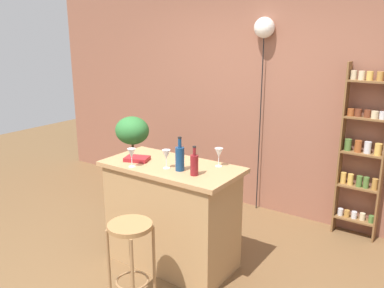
{
  "coord_description": "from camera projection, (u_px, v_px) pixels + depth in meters",
  "views": [
    {
      "loc": [
        2.06,
        -2.37,
        2.07
      ],
      "look_at": [
        0.05,
        0.55,
        1.1
      ],
      "focal_mm": 37.7,
      "sensor_mm": 36.0,
      "label": 1
    }
  ],
  "objects": [
    {
      "name": "plant_stool",
      "position": [
        135.0,
        190.0,
        4.89
      ],
      "size": [
        0.31,
        0.31,
        0.48
      ],
      "primitive_type": "cylinder",
      "color": "#2D2823",
      "rests_on": "ground"
    },
    {
      "name": "back_wall",
      "position": [
        256.0,
        93.0,
        4.74
      ],
      "size": [
        6.4,
        0.1,
        2.8
      ],
      "primitive_type": "cube",
      "color": "#8C5642",
      "rests_on": "ground"
    },
    {
      "name": "cookbook",
      "position": [
        137.0,
        159.0,
        3.66
      ],
      "size": [
        0.25,
        0.21,
        0.03
      ],
      "primitive_type": "cube",
      "rotation": [
        0.0,
        0.0,
        0.35
      ],
      "color": "maroon",
      "rests_on": "kitchen_counter"
    },
    {
      "name": "bar_stool",
      "position": [
        131.0,
        246.0,
        3.04
      ],
      "size": [
        0.34,
        0.34,
        0.71
      ],
      "color": "#997047",
      "rests_on": "ground"
    },
    {
      "name": "bottle_olive_oil",
      "position": [
        180.0,
        158.0,
        3.37
      ],
      "size": [
        0.08,
        0.08,
        0.29
      ],
      "color": "navy",
      "rests_on": "kitchen_counter"
    },
    {
      "name": "bottle_vinegar",
      "position": [
        194.0,
        164.0,
        3.26
      ],
      "size": [
        0.07,
        0.07,
        0.25
      ],
      "color": "maroon",
      "rests_on": "kitchen_counter"
    },
    {
      "name": "kitchen_counter",
      "position": [
        172.0,
        214.0,
        3.67
      ],
      "size": [
        1.23,
        0.62,
        0.96
      ],
      "color": "#A87F51",
      "rests_on": "ground"
    },
    {
      "name": "ground",
      "position": [
        152.0,
        276.0,
        3.56
      ],
      "size": [
        12.0,
        12.0,
        0.0
      ],
      "primitive_type": "plane",
      "color": "brown"
    },
    {
      "name": "potted_plant",
      "position": [
        132.0,
        138.0,
        4.72
      ],
      "size": [
        0.41,
        0.37,
        0.66
      ],
      "color": "#514C47",
      "rests_on": "plant_stool"
    },
    {
      "name": "wine_glass_left",
      "position": [
        219.0,
        153.0,
        3.47
      ],
      "size": [
        0.07,
        0.07,
        0.16
      ],
      "color": "silver",
      "rests_on": "kitchen_counter"
    },
    {
      "name": "wine_glass_center",
      "position": [
        166.0,
        155.0,
        3.42
      ],
      "size": [
        0.07,
        0.07,
        0.16
      ],
      "color": "silver",
      "rests_on": "kitchen_counter"
    },
    {
      "name": "spice_shelf",
      "position": [
        362.0,
        150.0,
        4.05
      ],
      "size": [
        0.43,
        0.15,
        1.81
      ],
      "color": "brown",
      "rests_on": "ground"
    },
    {
      "name": "pendant_globe_light",
      "position": [
        264.0,
        30.0,
        4.4
      ],
      "size": [
        0.23,
        0.23,
        2.25
      ],
      "color": "black",
      "rests_on": "ground"
    },
    {
      "name": "wine_glass_right",
      "position": [
        132.0,
        154.0,
        3.46
      ],
      "size": [
        0.07,
        0.07,
        0.16
      ],
      "color": "silver",
      "rests_on": "kitchen_counter"
    }
  ]
}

